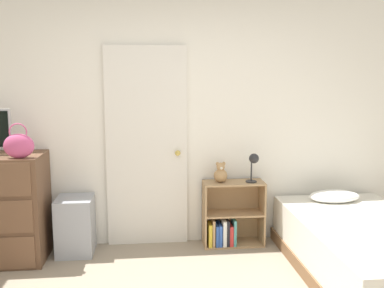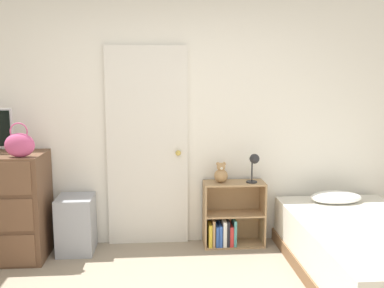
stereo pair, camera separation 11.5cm
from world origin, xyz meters
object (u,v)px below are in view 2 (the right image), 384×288
object	(u,v)px
handbag	(20,145)
teddy_bear	(221,174)
bed	(367,252)
storage_bin	(76,224)
bookshelf	(229,220)
desk_lamp	(254,162)

from	to	relation	value
handbag	teddy_bear	world-z (taller)	handbag
handbag	bed	world-z (taller)	handbag
storage_bin	bookshelf	bearing A→B (deg)	2.20
storage_bin	desk_lamp	size ratio (longest dim) A/B	1.89
handbag	desk_lamp	bearing A→B (deg)	7.58
teddy_bear	bed	xyz separation A→B (m)	(1.14, -0.83, -0.51)
handbag	bed	distance (m)	3.14
desk_lamp	storage_bin	bearing A→B (deg)	-179.47
bookshelf	teddy_bear	xyz separation A→B (m)	(-0.09, -0.00, 0.49)
storage_bin	teddy_bear	xyz separation A→B (m)	(1.43, 0.05, 0.47)
handbag	storage_bin	distance (m)	0.97
storage_bin	desk_lamp	distance (m)	1.86
handbag	storage_bin	size ratio (longest dim) A/B	0.56
storage_bin	desk_lamp	bearing A→B (deg)	0.53
teddy_bear	desk_lamp	world-z (taller)	desk_lamp
handbag	storage_bin	bearing A→B (deg)	33.94
handbag	bed	size ratio (longest dim) A/B	0.16
desk_lamp	bed	world-z (taller)	desk_lamp
teddy_bear	desk_lamp	xyz separation A→B (m)	(0.32, -0.04, 0.12)
desk_lamp	bed	bearing A→B (deg)	-44.17
teddy_bear	bed	size ratio (longest dim) A/B	0.11
handbag	bookshelf	xyz separation A→B (m)	(1.93, 0.33, -0.86)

